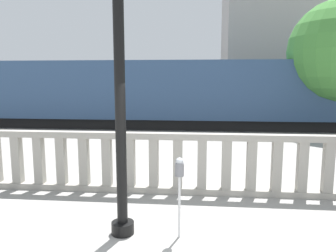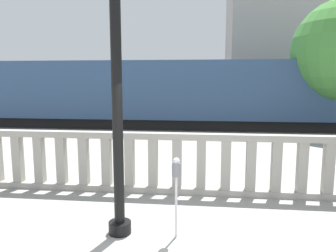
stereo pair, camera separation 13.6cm
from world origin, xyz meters
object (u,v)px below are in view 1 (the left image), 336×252
Objects in this scene: lamppost at (119,37)px; train_far at (189,83)px; parking_meter at (179,176)px; train_near at (159,93)px.

lamppost is 0.27× the size of train_far.
lamppost is at bearing 177.99° from parking_meter.
parking_meter is 28.95m from train_far.
lamppost is at bearing -90.38° from train_far.
parking_meter is 0.05× the size of train_near.
parking_meter is at bearing -88.50° from train_far.
train_near is at bearing 94.18° from lamppost.
lamppost reaches higher than train_near.
lamppost is at bearing -85.82° from train_near.
train_near is (-1.84, 12.20, 0.77)m from parking_meter.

